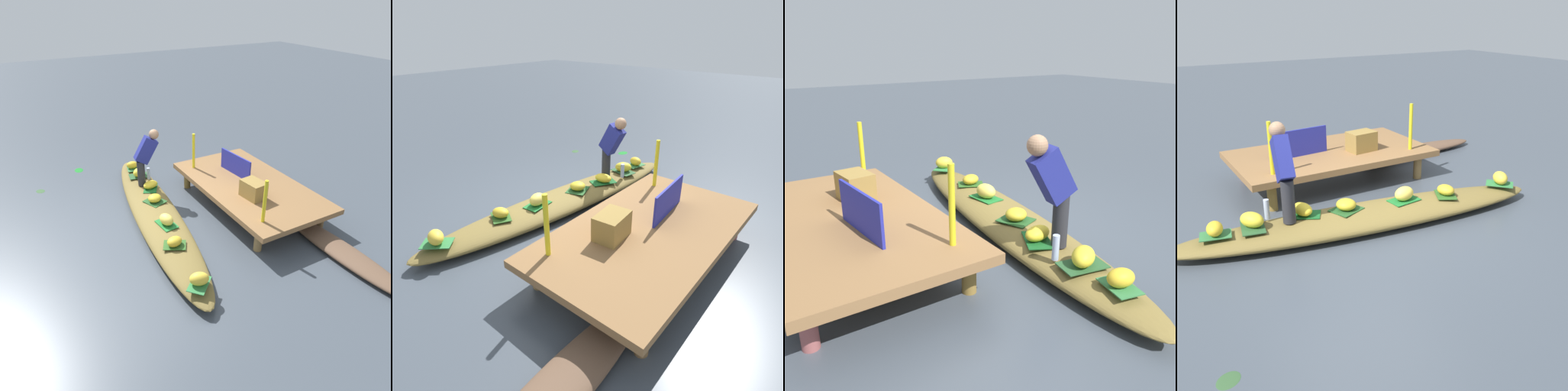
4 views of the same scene
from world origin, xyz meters
The scene contains 26 objects.
canal_water centered at (0.00, 0.00, 0.00)m, with size 40.00×40.00×0.00m, color #424A54.
dock_platform centered at (0.37, 1.86, 0.43)m, with size 3.20×1.80×0.49m.
vendor_boat centered at (0.00, 0.00, 0.13)m, with size 5.12×0.83×0.26m, color brown.
moored_boat centered at (2.44, 2.27, 0.08)m, with size 2.66×0.49×0.17m, color brown.
leaf_mat_0 centered at (-1.90, 0.24, 0.26)m, with size 0.36×0.24×0.01m, color #32753E.
banana_bunch_0 centered at (-1.90, 0.24, 0.35)m, with size 0.25×0.19×0.17m, color gold.
leaf_mat_1 centered at (0.55, -0.04, 0.26)m, with size 0.42×0.26×0.01m, color #1E722E.
banana_bunch_1 centered at (0.55, -0.04, 0.36)m, with size 0.30×0.20×0.19m, color #F9DA53.
leaf_mat_2 centered at (2.13, -0.27, 0.26)m, with size 0.39×0.26×0.01m, color #307D3F.
banana_bunch_2 centered at (2.13, -0.27, 0.36)m, with size 0.28×0.20×0.19m, color yellow.
leaf_mat_3 centered at (-1.47, 0.23, 0.26)m, with size 0.44×0.27×0.01m, color #29552D.
banana_bunch_3 centered at (-1.47, 0.23, 0.35)m, with size 0.32×0.21×0.18m, color yellow.
leaf_mat_4 centered at (-0.82, 0.23, 0.26)m, with size 0.44×0.26×0.01m, color #175724.
banana_bunch_4 centered at (-0.82, 0.23, 0.34)m, with size 0.32×0.20×0.16m, color yellow.
leaf_mat_5 centered at (1.16, -0.18, 0.26)m, with size 0.36×0.26×0.01m, color #2D5D21.
banana_bunch_5 centered at (1.16, -0.18, 0.34)m, with size 0.26×0.20×0.15m, color gold.
leaf_mat_6 centered at (-0.27, 0.09, 0.26)m, with size 0.37×0.32×0.01m, color #245324.
banana_bunch_6 centered at (-0.27, 0.09, 0.34)m, with size 0.27×0.25×0.15m, color gold.
vendor_person centered at (-1.02, 0.26, 0.94)m, with size 0.24×0.54×1.18m.
water_bottle centered at (-1.24, 0.37, 0.39)m, with size 0.07×0.07×0.26m, color silver.
market_banner centered at (-0.13, 1.86, 0.71)m, with size 0.91×0.03×0.43m, color #23289B.
railing_post_west centered at (-0.83, 1.26, 0.88)m, with size 0.06×0.06×0.76m, color yellow.
railing_post_east centered at (1.57, 1.26, 0.88)m, with size 0.06×0.06×0.76m, color yellow.
produce_crate centered at (0.82, 1.61, 0.66)m, with size 0.44×0.32×0.32m, color olive.
drifting_plant_0 centered at (-2.30, -1.77, 0.00)m, with size 0.21×0.17×0.01m, color #32562F.
drifting_plant_1 centered at (-2.96, -0.78, 0.00)m, with size 0.27×0.20×0.01m, color #167823.
Camera 2 is at (3.68, 3.60, 2.82)m, focal length 30.94 mm.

